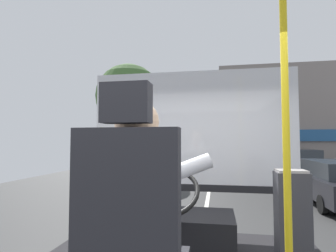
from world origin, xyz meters
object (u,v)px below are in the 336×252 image
at_px(driver_seat, 132,248).
at_px(handrail_pole, 286,136).
at_px(steering_console, 174,233).
at_px(parked_car_red, 270,158).
at_px(bus_driver, 138,198).
at_px(parked_car_white, 297,164).
at_px(fare_box, 292,223).

distance_m(driver_seat, handrail_pole, 1.08).
xyz_separation_m(steering_console, parked_car_red, (3.94, 17.06, -0.29)).
height_order(bus_driver, parked_car_white, bus_driver).
distance_m(handrail_pole, fare_box, 0.94).
distance_m(driver_seat, fare_box, 1.48).
xyz_separation_m(fare_box, parked_car_red, (2.96, 17.24, -0.48)).
bearing_deg(steering_console, handrail_pole, -44.56).
relative_size(bus_driver, handrail_pole, 0.37).
distance_m(driver_seat, bus_driver, 0.23).
bearing_deg(fare_box, driver_seat, -132.05).
relative_size(fare_box, parked_car_white, 0.21).
bearing_deg(driver_seat, fare_box, 47.95).
bearing_deg(parked_car_white, driver_seat, -108.13).
xyz_separation_m(handrail_pole, parked_car_white, (3.38, 12.32, -1.13)).
height_order(handrail_pole, parked_car_white, handrail_pole).
bearing_deg(parked_car_red, bus_driver, -102.20).
distance_m(handrail_pole, parked_car_red, 18.17).
distance_m(driver_seat, parked_car_red, 18.76).
xyz_separation_m(parked_car_white, parked_car_red, (-0.25, 5.53, -0.04)).
relative_size(driver_seat, handrail_pole, 0.60).
height_order(bus_driver, parked_car_red, bus_driver).
relative_size(fare_box, parked_car_red, 0.20).
xyz_separation_m(driver_seat, fare_box, (0.99, 1.09, -0.15)).
xyz_separation_m(driver_seat, bus_driver, (0.00, 0.10, 0.21)).
xyz_separation_m(steering_console, fare_box, (0.99, -0.18, 0.20)).
bearing_deg(bus_driver, parked_car_red, 77.80).
bearing_deg(handrail_pole, parked_car_red, 80.05).
distance_m(parked_car_white, parked_car_red, 5.54).
xyz_separation_m(bus_driver, handrail_pole, (0.81, 0.38, 0.32)).
xyz_separation_m(bus_driver, steering_console, (0.00, 1.18, -0.56)).
bearing_deg(parked_car_red, fare_box, -99.73).
distance_m(driver_seat, steering_console, 1.32).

